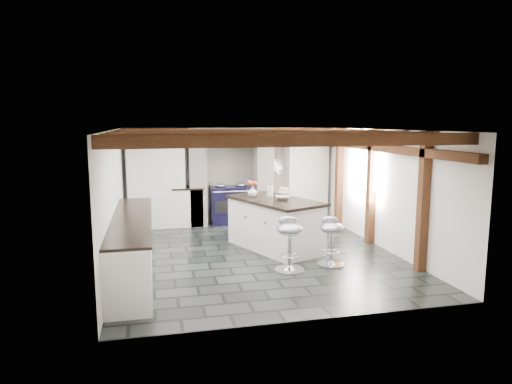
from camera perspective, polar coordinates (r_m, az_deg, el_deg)
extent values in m
plane|color=black|center=(8.63, -0.05, -7.66)|extent=(6.00, 6.00, 0.00)
plane|color=white|center=(11.30, -3.47, 2.19)|extent=(5.00, 0.00, 5.00)
plane|color=white|center=(8.19, -17.35, -0.69)|extent=(0.00, 6.00, 6.00)
plane|color=white|center=(9.26, 15.21, 0.45)|extent=(0.00, 6.00, 6.00)
plane|color=white|center=(8.28, -0.05, 7.80)|extent=(6.00, 6.00, 0.00)
cube|color=silver|center=(10.92, -7.34, 0.85)|extent=(0.40, 0.60, 1.90)
cube|color=silver|center=(11.19, 0.84, 1.11)|extent=(0.40, 0.60, 1.90)
cube|color=brown|center=(10.94, -3.25, 6.39)|extent=(2.10, 0.65, 0.18)
cube|color=silver|center=(10.93, -3.25, 7.20)|extent=(2.00, 0.60, 0.31)
cube|color=black|center=(10.62, -2.95, 6.65)|extent=(1.00, 0.03, 0.22)
cube|color=silver|center=(10.60, -2.94, 6.64)|extent=(0.90, 0.01, 0.14)
cube|color=white|center=(10.86, -12.34, 0.94)|extent=(1.30, 0.58, 2.00)
cube|color=white|center=(11.49, 6.17, 1.51)|extent=(1.00, 0.58, 2.00)
cube|color=white|center=(7.74, -15.20, -6.53)|extent=(0.60, 3.80, 0.88)
cube|color=black|center=(7.63, -15.34, -3.19)|extent=(0.64, 3.80, 0.04)
cube|color=white|center=(10.98, -8.59, -1.83)|extent=(0.70, 0.60, 0.88)
cube|color=black|center=(10.91, -8.64, 0.55)|extent=(0.74, 0.64, 0.04)
cube|color=brown|center=(9.14, 14.96, 5.40)|extent=(0.15, 5.80, 0.14)
plane|color=white|center=(9.73, 13.53, 3.27)|extent=(0.00, 0.90, 0.90)
cube|color=brown|center=(5.78, 5.78, 6.45)|extent=(5.00, 0.16, 0.16)
cube|color=brown|center=(6.60, 3.35, 6.76)|extent=(5.00, 0.16, 0.16)
cube|color=brown|center=(7.44, 1.46, 6.99)|extent=(5.00, 0.16, 0.16)
cube|color=brown|center=(8.28, -0.05, 7.18)|extent=(5.00, 0.16, 0.16)
cube|color=brown|center=(9.13, -1.28, 7.32)|extent=(5.00, 0.16, 0.16)
cube|color=brown|center=(9.98, -2.30, 7.44)|extent=(5.00, 0.16, 0.16)
cube|color=brown|center=(10.83, -3.17, 7.53)|extent=(5.00, 0.16, 0.16)
cube|color=brown|center=(7.86, 20.18, -1.22)|extent=(0.15, 0.15, 2.30)
cube|color=brown|center=(9.40, 14.20, 0.61)|extent=(0.15, 0.15, 2.30)
cube|color=brown|center=(10.83, 10.35, 1.78)|extent=(0.15, 0.15, 2.30)
cylinder|color=black|center=(8.36, 3.05, 5.26)|extent=(0.01, 0.01, 0.56)
cylinder|color=white|center=(8.38, 3.03, 3.00)|extent=(0.09, 0.09, 0.22)
cylinder|color=black|center=(8.66, 2.82, 5.38)|extent=(0.01, 0.01, 0.56)
cylinder|color=white|center=(8.69, 2.80, 3.21)|extent=(0.09, 0.09, 0.22)
cylinder|color=black|center=(8.96, 2.60, 5.49)|extent=(0.01, 0.01, 0.56)
cylinder|color=white|center=(8.99, 2.59, 3.39)|extent=(0.09, 0.09, 0.22)
cube|color=black|center=(11.09, -3.16, -1.59)|extent=(1.00, 0.60, 0.90)
ellipsoid|color=silver|center=(10.97, -4.47, 0.82)|extent=(0.28, 0.28, 0.11)
ellipsoid|color=silver|center=(11.06, -1.91, 0.91)|extent=(0.28, 0.28, 0.11)
cylinder|color=silver|center=(10.71, -2.88, 0.06)|extent=(0.95, 0.03, 0.03)
cube|color=black|center=(10.76, -4.20, -1.92)|extent=(0.35, 0.02, 0.30)
cube|color=black|center=(10.84, -1.59, -1.82)|extent=(0.35, 0.02, 0.30)
cube|color=white|center=(8.84, 2.37, -4.18)|extent=(1.60, 2.10, 0.92)
cube|color=black|center=(8.75, 2.39, -1.07)|extent=(1.71, 2.21, 0.05)
imported|color=white|center=(9.05, -0.43, 0.07)|extent=(0.25, 0.25, 0.20)
ellipsoid|color=red|center=(9.02, -0.44, 1.09)|extent=(0.21, 0.21, 0.13)
cylinder|color=white|center=(9.11, 1.75, 0.09)|extent=(0.13, 0.13, 0.19)
imported|color=white|center=(8.72, 3.36, -0.71)|extent=(0.36, 0.36, 0.07)
cylinder|color=white|center=(8.94, 3.50, -0.36)|extent=(0.05, 0.05, 0.10)
cylinder|color=white|center=(8.93, 3.51, 0.02)|extent=(0.23, 0.23, 0.02)
cylinder|color=#D0AB8B|center=(8.92, 3.51, 0.30)|extent=(0.18, 0.18, 0.07)
cylinder|color=silver|center=(8.02, 9.34, -8.94)|extent=(0.45, 0.45, 0.03)
cone|color=silver|center=(8.01, 9.35, -8.62)|extent=(0.21, 0.21, 0.08)
cylinder|color=silver|center=(7.93, 9.40, -6.70)|extent=(0.05, 0.05, 0.57)
torus|color=silver|center=(7.96, 9.38, -7.34)|extent=(0.29, 0.29, 0.02)
ellipsoid|color=gray|center=(7.85, 9.45, -4.44)|extent=(0.54, 0.54, 0.19)
ellipsoid|color=gray|center=(7.93, 9.47, -3.55)|extent=(0.31, 0.22, 0.16)
cylinder|color=silver|center=(7.65, 4.19, -9.72)|extent=(0.49, 0.49, 0.03)
cone|color=silver|center=(7.64, 4.20, -9.36)|extent=(0.22, 0.22, 0.09)
cylinder|color=silver|center=(7.55, 4.22, -7.19)|extent=(0.06, 0.06, 0.61)
torus|color=silver|center=(7.58, 4.21, -7.92)|extent=(0.31, 0.31, 0.02)
ellipsoid|color=gray|center=(7.46, 4.25, -4.64)|extent=(0.52, 0.52, 0.20)
ellipsoid|color=gray|center=(7.54, 4.16, -3.62)|extent=(0.33, 0.18, 0.17)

